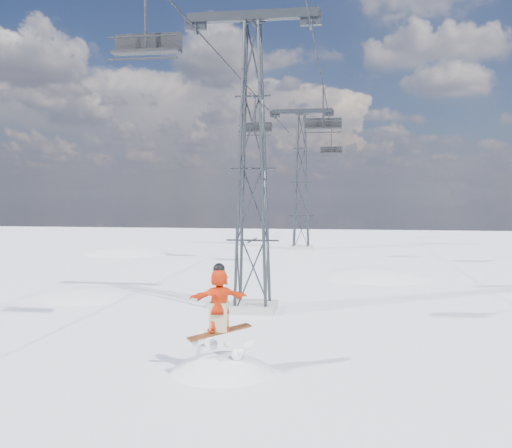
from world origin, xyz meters
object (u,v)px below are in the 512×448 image
object	(u,v)px
lift_tower_near	(253,170)
lift_chair_near	(147,45)
snowboarder_jump	(222,434)
lift_tower_far	(301,183)

from	to	relation	value
lift_tower_near	lift_chair_near	xyz separation A→B (m)	(-2.20, -5.57, 3.37)
lift_tower_near	snowboarder_jump	distance (m)	10.37
snowboarder_jump	lift_tower_far	bearing A→B (deg)	90.75
snowboarder_jump	lift_chair_near	world-z (taller)	lift_chair_near
lift_chair_near	lift_tower_far	bearing A→B (deg)	85.88
lift_chair_near	lift_tower_near	bearing A→B (deg)	68.46
lift_tower_far	snowboarder_jump	bearing A→B (deg)	-89.25
snowboarder_jump	lift_chair_near	size ratio (longest dim) A/B	2.69
lift_tower_far	lift_chair_near	bearing A→B (deg)	-94.12
lift_tower_far	snowboarder_jump	size ratio (longest dim) A/B	1.69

